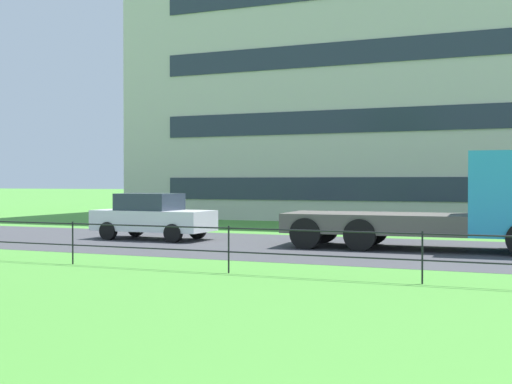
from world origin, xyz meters
name	(u,v)px	position (x,y,z in m)	size (l,w,h in m)	color
street_strip	(379,250)	(0.00, 20.77, 0.00)	(80.00, 7.77, 0.01)	#424247
park_fence	(320,245)	(0.00, 14.86, 0.67)	(36.12, 0.04, 1.00)	black
car_white_left	(152,216)	(-7.74, 21.33, 0.78)	(4.04, 1.89, 1.54)	silver
flatbed_truck_right	(454,207)	(1.97, 21.38, 1.22)	(7.38, 2.67, 2.75)	#2D99D1
apartment_building_background	(484,37)	(1.79, 39.84, 9.76)	(36.20, 15.02, 19.51)	beige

